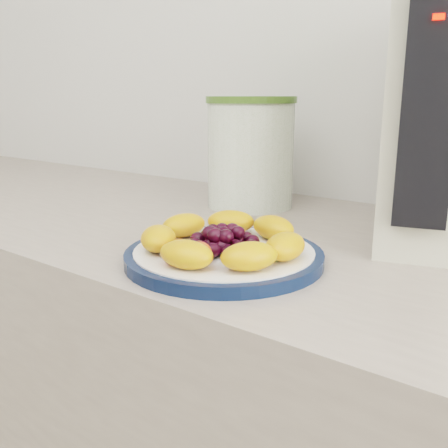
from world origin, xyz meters
The scene contains 7 objects.
plate_rim centered at (-0.05, 1.04, 0.91)m, with size 0.25×0.25×0.01m, color #0D1D3D.
plate_face centered at (-0.05, 1.04, 0.91)m, with size 0.23×0.23×0.02m, color white.
canister centered at (-0.21, 1.34, 1.00)m, with size 0.16×0.16×0.19m, color #476B1D.
canister_lid centered at (-0.21, 1.34, 1.10)m, with size 0.17×0.17×0.01m, color #496C28.
appliance_panel centered at (0.15, 1.17, 1.08)m, with size 0.06×0.02×0.27m, color black.
appliance_led centered at (0.16, 1.16, 1.19)m, with size 0.01×0.01×0.01m, color #FF0C05.
fruit_plate centered at (-0.05, 1.04, 0.93)m, with size 0.22×0.22×0.03m.
Camera 1 is at (0.32, 0.56, 1.10)m, focal length 40.00 mm.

